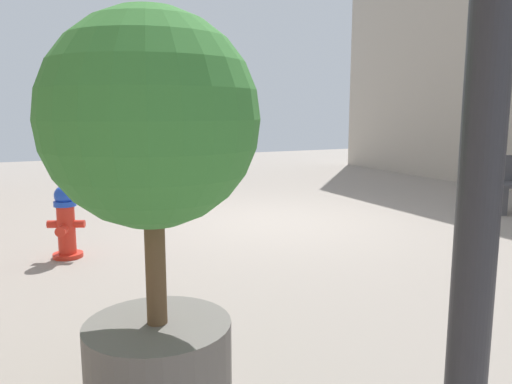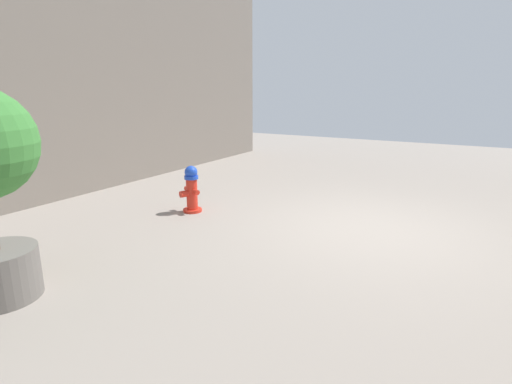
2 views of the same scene
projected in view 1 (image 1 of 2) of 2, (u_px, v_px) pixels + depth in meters
ground_plane at (276, 221)px, 7.73m from camera, size 23.40×23.40×0.00m
fire_hydrant at (66, 222)px, 5.78m from camera, size 0.42×0.41×0.85m
planter_tree at (152, 172)px, 2.61m from camera, size 1.13×1.13×2.22m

